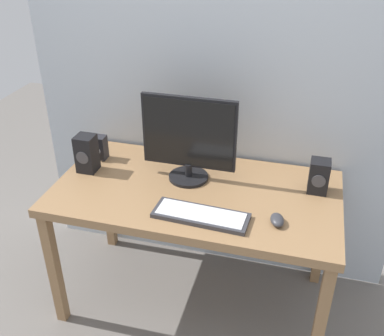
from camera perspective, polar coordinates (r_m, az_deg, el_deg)
name	(u,v)px	position (r m, az deg, el deg)	size (l,w,h in m)	color
ground_plane	(195,297)	(2.70, 0.40, -16.14)	(6.00, 6.00, 0.00)	slate
wall_back	(218,16)	(2.31, 3.32, 18.79)	(2.07, 0.04, 3.00)	#B2BCC6
desk	(196,202)	(2.26, 0.46, -4.30)	(1.41, 0.75, 0.75)	#936D47
monitor	(189,138)	(2.21, -0.41, 3.78)	(0.48, 0.20, 0.44)	black
keyboard_primary	(201,215)	(2.03, 1.13, -6.05)	(0.44, 0.17, 0.02)	#333338
mouse	(277,220)	(2.02, 10.79, -6.50)	(0.06, 0.10, 0.04)	#333338
speaker_right	(319,176)	(2.25, 15.85, -1.02)	(0.09, 0.10, 0.17)	black
speaker_left	(87,153)	(2.40, -13.27, 1.82)	(0.10, 0.10, 0.20)	black
audio_controller	(99,147)	(2.52, -11.75, 2.58)	(0.08, 0.08, 0.13)	#232328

